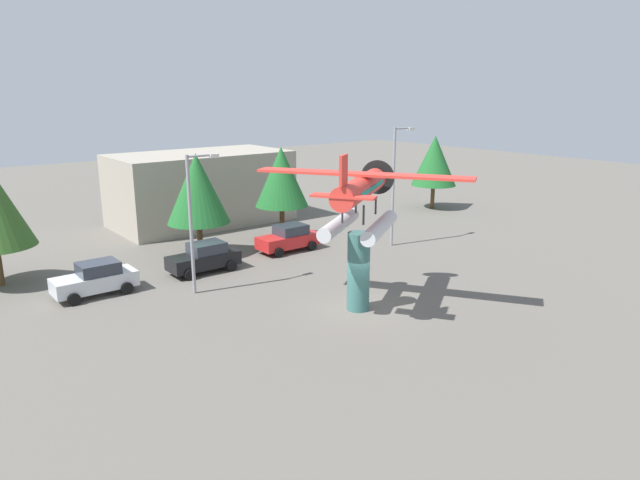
{
  "coord_description": "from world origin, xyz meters",
  "views": [
    {
      "loc": [
        -18.01,
        -19.6,
        10.52
      ],
      "look_at": [
        0.0,
        3.0,
        2.91
      ],
      "focal_mm": 32.24,
      "sensor_mm": 36.0,
      "label": 1
    }
  ],
  "objects_px": {
    "car_near_silver": "(96,279)",
    "tree_east": "(197,189)",
    "floatplane_monument": "(360,198)",
    "car_far_red": "(289,238)",
    "tree_center_back": "(281,177)",
    "display_pedestal": "(358,272)",
    "car_mid_black": "(204,257)",
    "streetlight_primary": "(194,214)",
    "streetlight_secondary": "(395,178)",
    "storefront_building": "(201,188)",
    "tree_far_east": "(434,161)"
  },
  "relations": [
    {
      "from": "floatplane_monument",
      "to": "car_near_silver",
      "type": "height_order",
      "value": "floatplane_monument"
    },
    {
      "from": "car_near_silver",
      "to": "tree_center_back",
      "type": "bearing_deg",
      "value": -166.16
    },
    {
      "from": "display_pedestal",
      "to": "storefront_building",
      "type": "xyz_separation_m",
      "value": [
        2.95,
        22.0,
        0.89
      ]
    },
    {
      "from": "car_near_silver",
      "to": "storefront_building",
      "type": "relative_size",
      "value": 0.31
    },
    {
      "from": "car_far_red",
      "to": "tree_center_back",
      "type": "relative_size",
      "value": 0.63
    },
    {
      "from": "display_pedestal",
      "to": "tree_center_back",
      "type": "xyz_separation_m",
      "value": [
        5.03,
        13.69,
        2.57
      ]
    },
    {
      "from": "floatplane_monument",
      "to": "streetlight_primary",
      "type": "height_order",
      "value": "floatplane_monument"
    },
    {
      "from": "streetlight_secondary",
      "to": "tree_east",
      "type": "bearing_deg",
      "value": 152.68
    },
    {
      "from": "streetlight_secondary",
      "to": "tree_far_east",
      "type": "xyz_separation_m",
      "value": [
        11.97,
        6.8,
        -0.35
      ]
    },
    {
      "from": "storefront_building",
      "to": "tree_center_back",
      "type": "distance_m",
      "value": 8.73
    },
    {
      "from": "car_near_silver",
      "to": "streetlight_secondary",
      "type": "relative_size",
      "value": 0.52
    },
    {
      "from": "car_near_silver",
      "to": "tree_east",
      "type": "distance_m",
      "value": 9.16
    },
    {
      "from": "car_mid_black",
      "to": "streetlight_primary",
      "type": "bearing_deg",
      "value": 56.78
    },
    {
      "from": "floatplane_monument",
      "to": "car_mid_black",
      "type": "bearing_deg",
      "value": 74.5
    },
    {
      "from": "tree_center_back",
      "to": "floatplane_monument",
      "type": "bearing_deg",
      "value": -109.85
    },
    {
      "from": "storefront_building",
      "to": "tree_east",
      "type": "distance_m",
      "value": 9.8
    },
    {
      "from": "tree_far_east",
      "to": "display_pedestal",
      "type": "bearing_deg",
      "value": -147.15
    },
    {
      "from": "display_pedestal",
      "to": "floatplane_monument",
      "type": "xyz_separation_m",
      "value": [
        0.11,
        0.07,
        3.61
      ]
    },
    {
      "from": "car_near_silver",
      "to": "tree_far_east",
      "type": "bearing_deg",
      "value": -172.58
    },
    {
      "from": "car_far_red",
      "to": "floatplane_monument",
      "type": "bearing_deg",
      "value": 72.43
    },
    {
      "from": "car_near_silver",
      "to": "tree_far_east",
      "type": "height_order",
      "value": "tree_far_east"
    },
    {
      "from": "streetlight_secondary",
      "to": "tree_center_back",
      "type": "height_order",
      "value": "streetlight_secondary"
    },
    {
      "from": "display_pedestal",
      "to": "tree_far_east",
      "type": "xyz_separation_m",
      "value": [
        22.05,
        14.24,
        2.39
      ]
    },
    {
      "from": "tree_east",
      "to": "car_far_red",
      "type": "bearing_deg",
      "value": -28.05
    },
    {
      "from": "streetlight_primary",
      "to": "tree_center_back",
      "type": "xyz_separation_m",
      "value": [
        10.07,
        6.56,
        0.22
      ]
    },
    {
      "from": "car_mid_black",
      "to": "tree_east",
      "type": "xyz_separation_m",
      "value": [
        1.44,
        3.33,
        3.52
      ]
    },
    {
      "from": "car_far_red",
      "to": "tree_center_back",
      "type": "distance_m",
      "value": 4.92
    },
    {
      "from": "floatplane_monument",
      "to": "car_far_red",
      "type": "height_order",
      "value": "floatplane_monument"
    },
    {
      "from": "display_pedestal",
      "to": "floatplane_monument",
      "type": "relative_size",
      "value": 0.42
    },
    {
      "from": "streetlight_secondary",
      "to": "streetlight_primary",
      "type": "bearing_deg",
      "value": -178.84
    },
    {
      "from": "tree_east",
      "to": "car_mid_black",
      "type": "bearing_deg",
      "value": -113.34
    },
    {
      "from": "car_far_red",
      "to": "tree_center_back",
      "type": "bearing_deg",
      "value": -117.56
    },
    {
      "from": "streetlight_primary",
      "to": "tree_east",
      "type": "distance_m",
      "value": 7.21
    },
    {
      "from": "storefront_building",
      "to": "tree_east",
      "type": "height_order",
      "value": "tree_east"
    },
    {
      "from": "streetlight_primary",
      "to": "tree_far_east",
      "type": "bearing_deg",
      "value": 14.7
    },
    {
      "from": "tree_far_east",
      "to": "storefront_building",
      "type": "bearing_deg",
      "value": 157.88
    },
    {
      "from": "car_near_silver",
      "to": "tree_east",
      "type": "relative_size",
      "value": 0.63
    },
    {
      "from": "tree_center_back",
      "to": "car_near_silver",
      "type": "bearing_deg",
      "value": -166.16
    },
    {
      "from": "display_pedestal",
      "to": "tree_center_back",
      "type": "bearing_deg",
      "value": 69.84
    },
    {
      "from": "car_far_red",
      "to": "tree_center_back",
      "type": "xyz_separation_m",
      "value": [
        1.53,
        2.94,
        3.63
      ]
    },
    {
      "from": "streetlight_primary",
      "to": "storefront_building",
      "type": "height_order",
      "value": "streetlight_primary"
    },
    {
      "from": "tree_far_east",
      "to": "car_mid_black",
      "type": "bearing_deg",
      "value": -170.76
    },
    {
      "from": "storefront_building",
      "to": "streetlight_primary",
      "type": "bearing_deg",
      "value": -118.25
    },
    {
      "from": "car_near_silver",
      "to": "streetlight_secondary",
      "type": "height_order",
      "value": "streetlight_secondary"
    },
    {
      "from": "display_pedestal",
      "to": "tree_east",
      "type": "relative_size",
      "value": 0.58
    },
    {
      "from": "car_far_red",
      "to": "tree_east",
      "type": "height_order",
      "value": "tree_east"
    },
    {
      "from": "car_near_silver",
      "to": "car_mid_black",
      "type": "height_order",
      "value": "same"
    },
    {
      "from": "car_mid_black",
      "to": "tree_east",
      "type": "bearing_deg",
      "value": -113.34
    },
    {
      "from": "car_near_silver",
      "to": "streetlight_secondary",
      "type": "xyz_separation_m",
      "value": [
        19.47,
        -2.7,
        3.8
      ]
    },
    {
      "from": "streetlight_primary",
      "to": "tree_center_back",
      "type": "distance_m",
      "value": 12.02
    }
  ]
}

